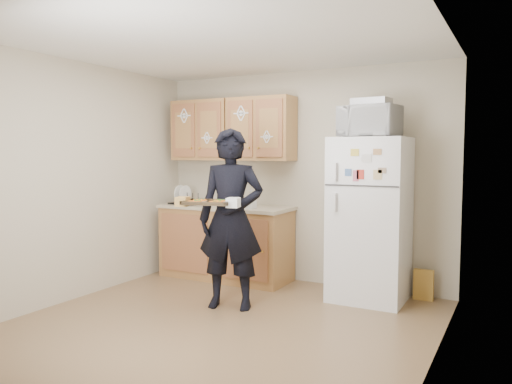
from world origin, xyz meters
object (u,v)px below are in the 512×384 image
at_px(person, 231,219).
at_px(dish_rack, 187,198).
at_px(baking_tray, 208,203).
at_px(microwave, 369,122).
at_px(refrigerator, 370,219).

xyz_separation_m(person, dish_rack, (-1.18, 0.90, 0.09)).
height_order(person, baking_tray, person).
height_order(microwave, dish_rack, microwave).
relative_size(person, baking_tray, 4.05).
xyz_separation_m(baking_tray, dish_rack, (-1.10, 1.18, -0.09)).
height_order(refrigerator, person, person).
distance_m(refrigerator, dish_rack, 2.32).
distance_m(person, baking_tray, 0.35).
xyz_separation_m(baking_tray, microwave, (1.21, 1.16, 0.79)).
relative_size(refrigerator, person, 0.95).
bearing_deg(dish_rack, microwave, -0.55).
height_order(refrigerator, microwave, microwave).
height_order(baking_tray, microwave, microwave).
bearing_deg(person, baking_tray, -122.12).
bearing_deg(microwave, dish_rack, -173.03).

